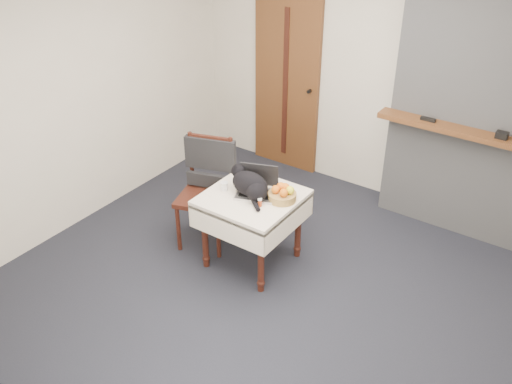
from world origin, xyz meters
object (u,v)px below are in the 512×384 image
Objects in this scene: side_table at (252,207)px; laptop at (257,186)px; door at (287,84)px; chair at (208,176)px; cream_jar at (224,186)px; cat at (250,185)px; pill_bottle at (260,202)px; fruit_basket at (282,194)px.

side_table is 1.89× the size of laptop.
door is 1.74m from chair.
side_table is (0.78, -1.79, -0.41)m from door.
chair is (-0.31, 0.16, -0.07)m from cream_jar.
side_table is at bearing -116.64° from laptop.
cream_jar is (-0.24, -0.05, -0.07)m from cat.
laptop is at bearing 130.00° from pill_bottle.
cream_jar is at bearing -163.50° from fruit_basket.
cat is 6.30× the size of pill_bottle.
fruit_basket is (0.25, 0.09, 0.17)m from side_table.
pill_bottle is (0.14, -0.17, -0.02)m from laptop.
cream_jar is 1.00× the size of pill_bottle.
chair is at bearing 156.03° from laptop.
door is 26.77× the size of pill_bottle.
door is 4.25× the size of cat.
fruit_basket is 0.23× the size of chair.
chair is at bearing -171.40° from cat.
chair is at bearing 170.00° from side_table.
pill_bottle is at bearing -63.83° from door.
laptop is at bearing 26.22° from cream_jar.
cat reaches higher than laptop.
cat is 0.26m from cream_jar.
chair is at bearing 153.16° from cream_jar.
laptop is (0.79, -1.72, -0.24)m from door.
cream_jar is at bearing -148.46° from cat.
cat is (-0.02, -0.08, 0.05)m from laptop.
laptop is 5.49× the size of cream_jar.
laptop reaches higher than side_table.
pill_bottle reaches higher than side_table.
pill_bottle is at bearing -117.17° from fruit_basket.
chair reaches higher than side_table.
side_table is 0.32m from fruit_basket.
door is 2.00m from fruit_basket.
door is 1.92× the size of chair.
door is 26.66× the size of cream_jar.
cat is (0.77, -1.80, -0.19)m from door.
fruit_basket is at bearing -58.80° from door.
laptop is at bearing -65.46° from door.
pill_bottle is at bearing -71.07° from laptop.
cat is 0.45× the size of chair.
chair is (-0.82, 0.01, -0.09)m from fruit_basket.
side_table is 10.44× the size of pill_bottle.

